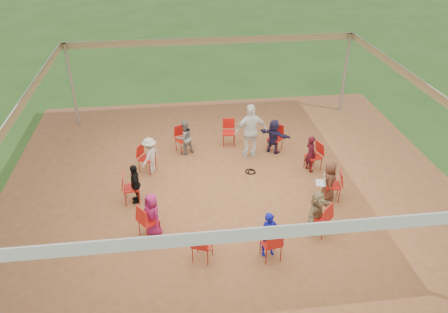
{
  "coord_description": "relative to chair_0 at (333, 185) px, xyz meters",
  "views": [
    {
      "loc": [
        -1.49,
        -10.05,
        7.18
      ],
      "look_at": [
        -0.19,
        0.3,
        1.01
      ],
      "focal_mm": 35.0,
      "sensor_mm": 36.0,
      "label": 1
    }
  ],
  "objects": [
    {
      "name": "ground",
      "position": [
        -2.68,
        0.67,
        -0.45
      ],
      "size": [
        80.0,
        80.0,
        0.0
      ],
      "primitive_type": "plane",
      "color": "#285119",
      "rests_on": "ground"
    },
    {
      "name": "dirt_patch",
      "position": [
        -2.68,
        0.67,
        -0.44
      ],
      "size": [
        13.0,
        13.0,
        0.0
      ],
      "primitive_type": "plane",
      "color": "brown",
      "rests_on": "ground"
    },
    {
      "name": "tent",
      "position": [
        -2.68,
        0.67,
        1.92
      ],
      "size": [
        10.33,
        10.33,
        3.0
      ],
      "color": "#B2B2B7",
      "rests_on": "ground"
    },
    {
      "name": "chair_0",
      "position": [
        0.0,
        0.0,
        0.0
      ],
      "size": [
        0.53,
        0.51,
        0.9
      ],
      "primitive_type": null,
      "rotation": [
        0.0,
        0.0,
        1.33
      ],
      "color": "red",
      "rests_on": "ground"
    },
    {
      "name": "chair_1",
      "position": [
        -0.06,
        1.56,
        0.0
      ],
      "size": [
        0.55,
        0.54,
        0.9
      ],
      "primitive_type": null,
      "rotation": [
        0.0,
        0.0,
        1.9
      ],
      "color": "red",
      "rests_on": "ground"
    },
    {
      "name": "chair_2",
      "position": [
        -0.96,
        2.83,
        0.0
      ],
      "size": [
        0.6,
        0.61,
        0.9
      ],
      "primitive_type": null,
      "rotation": [
        0.0,
        0.0,
        2.47
      ],
      "color": "red",
      "rests_on": "ground"
    },
    {
      "name": "chair_3",
      "position": [
        -2.4,
        3.42,
        0.0
      ],
      "size": [
        0.46,
        0.48,
        0.9
      ],
      "primitive_type": null,
      "rotation": [
        0.0,
        0.0,
        3.04
      ],
      "color": "red",
      "rests_on": "ground"
    },
    {
      "name": "chair_4",
      "position": [
        -3.94,
        3.13,
        0.0
      ],
      "size": [
        0.57,
        0.58,
        0.9
      ],
      "primitive_type": null,
      "rotation": [
        0.0,
        0.0,
        -2.67
      ],
      "color": "red",
      "rests_on": "ground"
    },
    {
      "name": "chair_5",
      "position": [
        -5.07,
        2.07,
        0.0
      ],
      "size": [
        0.59,
        0.58,
        0.9
      ],
      "primitive_type": null,
      "rotation": [
        0.0,
        0.0,
        -2.1
      ],
      "color": "red",
      "rests_on": "ground"
    },
    {
      "name": "chair_6",
      "position": [
        -5.45,
        0.55,
        0.0
      ],
      "size": [
        0.46,
        0.44,
        0.9
      ],
      "primitive_type": null,
      "rotation": [
        0.0,
        0.0,
        -1.53
      ],
      "color": "red",
      "rests_on": "ground"
    },
    {
      "name": "chair_7",
      "position": [
        -4.95,
        -0.92,
        0.0
      ],
      "size": [
        0.6,
        0.6,
        0.9
      ],
      "primitive_type": null,
      "rotation": [
        0.0,
        0.0,
        -0.96
      ],
      "color": "red",
      "rests_on": "ground"
    },
    {
      "name": "chair_8",
      "position": [
        -3.73,
        -1.89,
        0.0
      ],
      "size": [
        0.55,
        0.57,
        0.9
      ],
      "primitive_type": null,
      "rotation": [
        0.0,
        0.0,
        -0.39
      ],
      "color": "red",
      "rests_on": "ground"
    },
    {
      "name": "chair_9",
      "position": [
        -2.18,
        -2.05,
        0.0
      ],
      "size": [
        0.49,
        0.51,
        0.9
      ],
      "primitive_type": null,
      "rotation": [
        0.0,
        0.0,
        0.18
      ],
      "color": "red",
      "rests_on": "ground"
    },
    {
      "name": "chair_10",
      "position": [
        -0.79,
        -1.34,
        0.0
      ],
      "size": [
        0.61,
        0.61,
        0.9
      ],
      "primitive_type": null,
      "rotation": [
        0.0,
        0.0,
        0.76
      ],
      "color": "red",
      "rests_on": "ground"
    },
    {
      "name": "person_seated_0",
      "position": [
        -0.12,
        0.03,
        0.14
      ],
      "size": [
        0.44,
        0.63,
        1.16
      ],
      "primitive_type": "imported",
      "rotation": [
        0.0,
        0.0,
        1.33
      ],
      "color": "#522F1E",
      "rests_on": "ground"
    },
    {
      "name": "person_seated_1",
      "position": [
        -0.18,
        1.52,
        0.14
      ],
      "size": [
        0.4,
        0.49,
        1.16
      ],
      "primitive_type": "imported",
      "rotation": [
        0.0,
        0.0,
        1.9
      ],
      "color": "#3A0B14",
      "rests_on": "ground"
    },
    {
      "name": "person_seated_2",
      "position": [
        -1.04,
        2.74,
        0.14
      ],
      "size": [
        1.09,
        0.98,
        1.16
      ],
      "primitive_type": "imported",
      "rotation": [
        0.0,
        0.0,
        2.47
      ],
      "color": "#211D40",
      "rests_on": "ground"
    },
    {
      "name": "person_seated_3",
      "position": [
        -3.88,
        3.03,
        0.14
      ],
      "size": [
        0.65,
        0.54,
        1.16
      ],
      "primitive_type": "imported",
      "rotation": [
        0.0,
        0.0,
        -2.67
      ],
      "color": "slate",
      "rests_on": "ground"
    },
    {
      "name": "person_seated_4",
      "position": [
        -4.97,
        2.01,
        0.14
      ],
      "size": [
        0.7,
        0.83,
        1.16
      ],
      "primitive_type": "imported",
      "rotation": [
        0.0,
        0.0,
        -2.1
      ],
      "color": "beige",
      "rests_on": "ground"
    },
    {
      "name": "person_seated_5",
      "position": [
        -5.33,
        0.56,
        0.14
      ],
      "size": [
        0.38,
        0.69,
        1.16
      ],
      "primitive_type": "imported",
      "rotation": [
        0.0,
        0.0,
        -1.53
      ],
      "color": "black",
      "rests_on": "ground"
    },
    {
      "name": "person_seated_6",
      "position": [
        -4.85,
        -0.85,
        0.14
      ],
      "size": [
        0.58,
        0.65,
        1.16
      ],
      "primitive_type": "imported",
      "rotation": [
        0.0,
        0.0,
        -0.96
      ],
      "color": "#9A1B5B",
      "rests_on": "ground"
    },
    {
      "name": "person_seated_7",
      "position": [
        -2.2,
        -1.93,
        0.14
      ],
      "size": [
        0.47,
        0.35,
        1.16
      ],
      "primitive_type": "imported",
      "rotation": [
        0.0,
        0.0,
        0.18
      ],
      "color": "#0E1292",
      "rests_on": "ground"
    },
    {
      "name": "person_seated_8",
      "position": [
        -0.87,
        -1.26,
        0.14
      ],
      "size": [
        1.06,
        1.03,
        1.16
      ],
      "primitive_type": "imported",
      "rotation": [
        0.0,
        0.0,
        0.76
      ],
      "color": "#8E7E56",
      "rests_on": "ground"
    },
    {
      "name": "standing_person",
      "position": [
        -1.82,
        2.58,
        0.45
      ],
      "size": [
        1.11,
        0.65,
        1.8
      ],
      "primitive_type": "imported",
      "rotation": [
        0.0,
        0.0,
        3.25
      ],
      "color": "white",
      "rests_on": "ground"
    },
    {
      "name": "cable_coil",
      "position": [
        -1.97,
        1.61,
        -0.43
      ],
      "size": [
        0.41,
        0.41,
        0.03
      ],
      "rotation": [
        0.0,
        0.0,
        -0.37
      ],
      "color": "black",
      "rests_on": "ground"
    },
    {
      "name": "laptop",
      "position": [
        -0.27,
        0.07,
        0.11
      ],
      "size": [
        0.35,
        0.4,
        0.24
      ],
      "rotation": [
        0.0,
        0.0,
        1.33
      ],
      "color": "#B7B7BC",
      "rests_on": "ground"
    }
  ]
}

